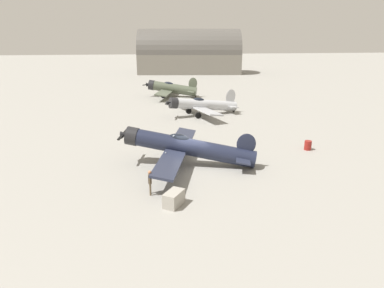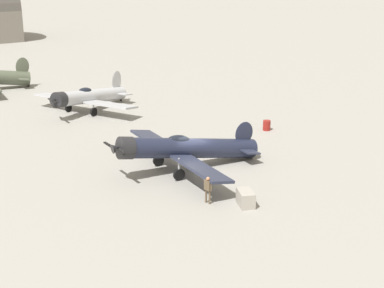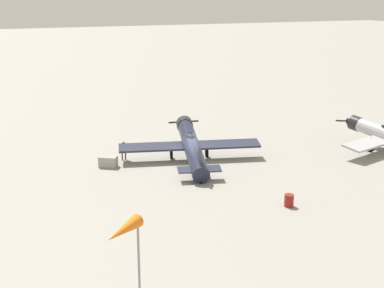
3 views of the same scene
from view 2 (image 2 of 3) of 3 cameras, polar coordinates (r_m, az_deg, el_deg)
The scene contains 6 objects.
ground_plane at distance 40.33m, azimuth 0.00°, elevation -2.44°, with size 400.00×400.00×0.00m, color gray.
airplane_foreground at distance 39.59m, azimuth -0.67°, elevation -0.46°, with size 12.36×11.04×3.09m.
airplane_mid_apron at distance 56.16m, azimuth -10.23°, elevation 4.63°, with size 11.36×10.30×3.31m.
ground_crew_mechanic at distance 34.33m, azimuth 1.59°, elevation -4.32°, with size 0.66×0.24×1.69m.
equipment_crate at distance 34.40m, azimuth 5.34°, elevation -5.37°, with size 1.69×1.53×0.92m.
fuel_drum at distance 49.65m, azimuth 7.42°, elevation 1.84°, with size 0.68×0.68×0.86m.
Camera 2 is at (26.93, -26.60, 13.93)m, focal length 53.79 mm.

